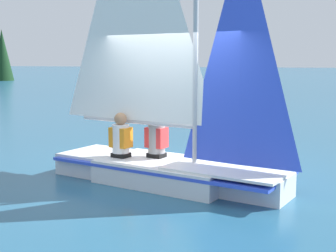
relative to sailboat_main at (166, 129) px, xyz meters
The scene contains 4 objects.
ground_plane 0.92m from the sailboat_main, 166.68° to the left, with size 260.00×260.00×0.00m, color #235675.
sailboat_main is the anchor object (origin of this frame).
sailor_helm 0.45m from the sailboat_main, 43.04° to the right, with size 0.39×0.36×1.16m.
sailor_crew 0.90m from the sailboat_main, ahead, with size 0.39×0.36×1.16m.
Camera 1 is at (-2.53, 7.30, 2.07)m, focal length 50.00 mm.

